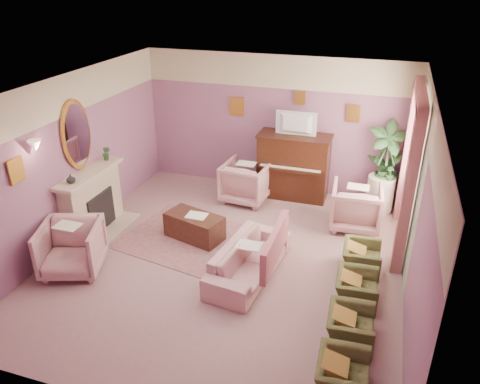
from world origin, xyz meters
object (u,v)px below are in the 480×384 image
(piano, at_px, (293,167))
(floral_armchair_right, at_px, (356,205))
(olive_chair_b, at_px, (351,323))
(sofa, at_px, (249,254))
(television, at_px, (295,122))
(coffee_table, at_px, (195,227))
(floral_armchair_left, at_px, (246,180))
(olive_chair_d, at_px, (362,254))
(olive_chair_a, at_px, (343,371))
(side_table, at_px, (380,193))
(olive_chair_c, at_px, (357,285))
(floral_armchair_front, at_px, (71,246))

(piano, distance_m, floral_armchair_right, 1.65)
(olive_chair_b, bearing_deg, sofa, 148.97)
(piano, bearing_deg, olive_chair_b, -67.94)
(television, xyz_separation_m, olive_chair_b, (1.59, -3.86, -1.31))
(coffee_table, bearing_deg, floral_armchair_left, 76.38)
(olive_chair_d, bearing_deg, television, 125.50)
(olive_chair_a, height_order, side_table, side_table)
(sofa, distance_m, side_table, 3.36)
(olive_chair_a, xyz_separation_m, olive_chair_d, (0.00, 2.46, 0.00))
(sofa, height_order, olive_chair_d, sofa)
(coffee_table, bearing_deg, side_table, 34.90)
(piano, height_order, olive_chair_c, piano)
(coffee_table, relative_size, side_table, 1.43)
(floral_armchair_front, xyz_separation_m, olive_chair_c, (4.27, 0.58, -0.16))
(television, relative_size, olive_chair_c, 1.20)
(television, relative_size, floral_armchair_front, 0.88)
(television, height_order, olive_chair_c, television)
(floral_armchair_right, distance_m, olive_chair_d, 1.38)
(television, bearing_deg, coffee_table, -120.63)
(piano, bearing_deg, television, -90.00)
(floral_armchair_right, relative_size, olive_chair_a, 1.35)
(floral_armchair_front, bearing_deg, olive_chair_c, 7.80)
(floral_armchair_left, xyz_separation_m, olive_chair_c, (2.44, -2.60, -0.16))
(coffee_table, bearing_deg, piano, 59.94)
(floral_armchair_right, distance_m, floral_armchair_front, 4.89)
(floral_armchair_front, relative_size, olive_chair_a, 1.35)
(piano, height_order, olive_chair_a, piano)
(sofa, xyz_separation_m, floral_armchair_front, (-2.63, -0.75, 0.08))
(piano, relative_size, olive_chair_a, 2.09)
(floral_armchair_right, bearing_deg, olive_chair_a, -86.55)
(floral_armchair_right, relative_size, olive_chair_b, 1.35)
(olive_chair_c, bearing_deg, floral_armchair_left, 133.21)
(olive_chair_a, relative_size, side_table, 0.96)
(floral_armchair_right, bearing_deg, olive_chair_c, -83.97)
(floral_armchair_front, bearing_deg, piano, 53.93)
(television, height_order, floral_armchair_front, television)
(coffee_table, height_order, olive_chair_b, olive_chair_b)
(television, distance_m, coffee_table, 2.84)
(olive_chair_c, bearing_deg, olive_chair_a, -90.00)
(television, height_order, coffee_table, television)
(sofa, xyz_separation_m, side_table, (1.79, 2.84, -0.02))
(olive_chair_a, bearing_deg, olive_chair_b, 90.00)
(piano, height_order, side_table, piano)
(sofa, xyz_separation_m, olive_chair_a, (1.63, -1.80, -0.08))
(floral_armchair_left, xyz_separation_m, floral_armchair_front, (-1.82, -3.19, 0.00))
(piano, bearing_deg, olive_chair_d, -55.10)
(olive_chair_c, bearing_deg, olive_chair_d, 90.00)
(olive_chair_a, bearing_deg, television, 108.71)
(television, bearing_deg, side_table, -1.28)
(floral_armchair_right, height_order, olive_chair_d, floral_armchair_right)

